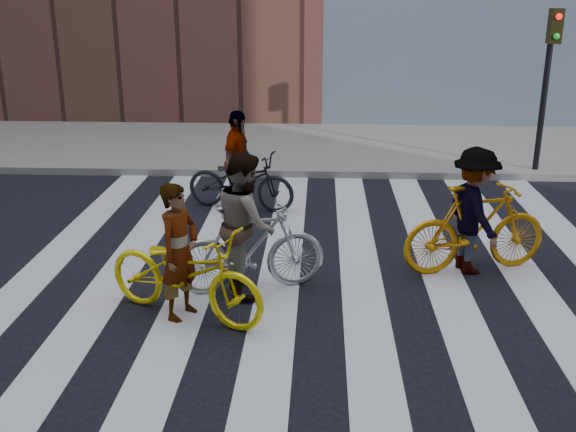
# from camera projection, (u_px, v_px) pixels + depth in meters

# --- Properties ---
(ground) EXTENTS (100.00, 100.00, 0.00)m
(ground) POSITION_uv_depth(u_px,v_px,m) (320.00, 279.00, 9.01)
(ground) COLOR black
(ground) RESTS_ON ground
(sidewalk_far) EXTENTS (100.00, 5.00, 0.15)m
(sidewalk_far) POSITION_uv_depth(u_px,v_px,m) (322.00, 147.00, 16.07)
(sidewalk_far) COLOR gray
(sidewalk_far) RESTS_ON ground
(zebra_crosswalk) EXTENTS (8.25, 10.00, 0.01)m
(zebra_crosswalk) POSITION_uv_depth(u_px,v_px,m) (320.00, 279.00, 9.00)
(zebra_crosswalk) COLOR silver
(zebra_crosswalk) RESTS_ON ground
(traffic_signal) EXTENTS (0.22, 0.42, 3.33)m
(traffic_signal) POSITION_uv_depth(u_px,v_px,m) (549.00, 64.00, 13.09)
(traffic_signal) COLOR black
(traffic_signal) RESTS_ON ground
(bike_yellow_left) EXTENTS (2.24, 1.57, 1.12)m
(bike_yellow_left) POSITION_uv_depth(u_px,v_px,m) (185.00, 273.00, 7.82)
(bike_yellow_left) COLOR yellow
(bike_yellow_left) RESTS_ON ground
(bike_silver_mid) EXTENTS (2.01, 1.05, 1.16)m
(bike_silver_mid) POSITION_uv_depth(u_px,v_px,m) (250.00, 248.00, 8.50)
(bike_silver_mid) COLOR #B2B6BC
(bike_silver_mid) RESTS_ON ground
(bike_yellow_right) EXTENTS (2.14, 1.11, 1.24)m
(bike_yellow_right) POSITION_uv_depth(u_px,v_px,m) (476.00, 228.00, 9.08)
(bike_yellow_right) COLOR orange
(bike_yellow_right) RESTS_ON ground
(bike_dark_rear) EXTENTS (2.04, 1.11, 1.02)m
(bike_dark_rear) POSITION_uv_depth(u_px,v_px,m) (241.00, 181.00, 11.70)
(bike_dark_rear) COLOR black
(bike_dark_rear) RESTS_ON ground
(rider_left) EXTENTS (0.61, 0.71, 1.64)m
(rider_left) POSITION_uv_depth(u_px,v_px,m) (179.00, 252.00, 7.74)
(rider_left) COLOR slate
(rider_left) RESTS_ON ground
(rider_mid) EXTENTS (0.90, 1.04, 1.82)m
(rider_mid) POSITION_uv_depth(u_px,v_px,m) (245.00, 224.00, 8.39)
(rider_mid) COLOR slate
(rider_mid) RESTS_ON ground
(rider_right) EXTENTS (0.92, 1.25, 1.73)m
(rider_right) POSITION_uv_depth(u_px,v_px,m) (474.00, 211.00, 9.00)
(rider_right) COLOR slate
(rider_right) RESTS_ON ground
(rider_rear) EXTENTS (0.65, 1.09, 1.74)m
(rider_rear) POSITION_uv_depth(u_px,v_px,m) (237.00, 161.00, 11.59)
(rider_rear) COLOR slate
(rider_rear) RESTS_ON ground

